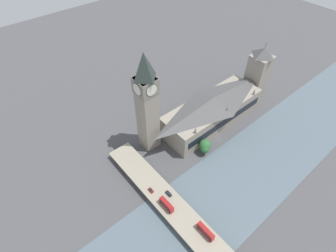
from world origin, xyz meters
name	(u,v)px	position (x,y,z in m)	size (l,w,h in m)	color
ground_plane	(220,138)	(0.00, 0.00, 0.00)	(600.00, 600.00, 0.00)	#4C4C4F
river_water	(256,166)	(-32.78, 0.00, 0.15)	(53.56, 360.00, 0.30)	slate
parliament_hall	(212,110)	(16.70, -8.00, 12.13)	(27.87, 82.52, 24.41)	gray
clock_tower	(147,102)	(29.39, 42.90, 39.59)	(12.48, 12.48, 74.08)	gray
victoria_tower	(258,73)	(16.76, -60.81, 22.42)	(15.11, 15.11, 48.83)	gray
road_bridge	(187,222)	(-32.78, 64.35, 4.07)	(139.12, 15.64, 5.04)	gray
double_decker_bus_lead	(206,231)	(-43.74, 61.27, 7.77)	(11.10, 2.46, 4.96)	red
double_decker_bus_mid	(167,204)	(-18.70, 67.24, 7.81)	(10.28, 2.64, 5.00)	red
car_northbound_mid	(151,190)	(-4.65, 67.81, 5.72)	(3.97, 1.85, 1.35)	maroon
car_northbound_tail	(169,194)	(-13.32, 61.09, 5.78)	(4.50, 1.91, 1.48)	black
tree_embankment_near	(205,145)	(-1.47, 18.27, 7.05)	(8.39, 8.39, 11.26)	brown
tree_embankment_mid	(205,149)	(-3.05, 19.68, 6.03)	(6.41, 6.41, 9.26)	brown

